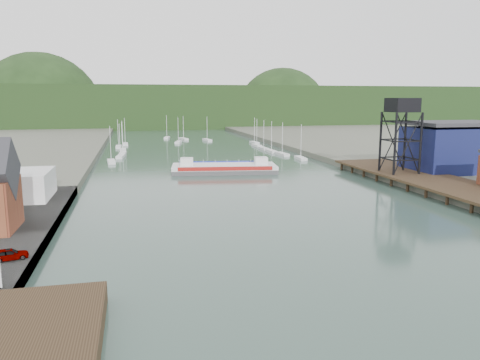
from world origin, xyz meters
name	(u,v)px	position (x,y,z in m)	size (l,w,h in m)	color
ground	(401,317)	(0.00, 0.00, 0.00)	(600.00, 600.00, 0.00)	#2A423B
west_stage	(26,348)	(-29.00, 0.00, 0.90)	(10.00, 18.00, 1.80)	black
east_pier	(445,183)	(37.00, 45.00, 1.90)	(14.00, 70.00, 2.45)	black
lift_tower	(402,110)	(35.00, 58.00, 15.65)	(6.50, 6.50, 16.00)	black
blue_shed	(454,147)	(50.00, 60.00, 7.06)	(20.50, 14.50, 11.30)	#0E143E
marina_sailboats	(193,147)	(0.08, 138.46, 0.35)	(57.71, 92.65, 0.90)	silver
distant_hills	(157,110)	(-3.98, 301.35, 10.38)	(500.00, 120.00, 80.00)	black
chain_ferry	(224,168)	(0.52, 80.03, 1.05)	(26.67, 13.53, 3.68)	#48484A
car_west_a	(9,254)	(-34.06, 17.55, 2.22)	(1.47, 3.65, 1.24)	#999999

